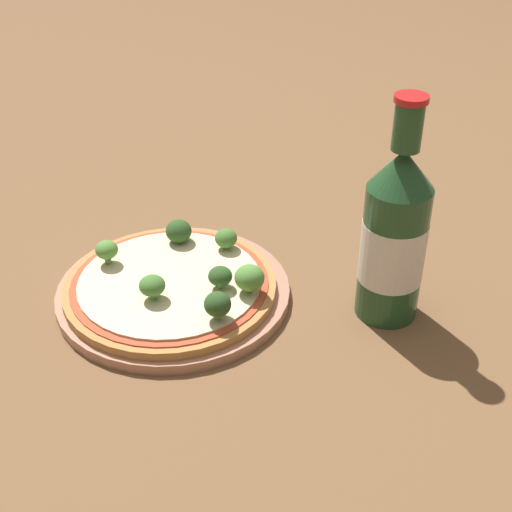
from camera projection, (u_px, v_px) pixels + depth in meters
name	position (u px, v px, depth m)	size (l,w,h in m)	color
ground_plane	(159.00, 298.00, 0.78)	(3.00, 3.00, 0.00)	brown
plate	(174.00, 292.00, 0.78)	(0.25, 0.25, 0.01)	tan
pizza	(171.00, 284.00, 0.77)	(0.23, 0.23, 0.01)	#B77F42
broccoli_floret_0	(226.00, 238.00, 0.81)	(0.03, 0.03, 0.02)	#6B8E51
broccoli_floret_1	(249.00, 279.00, 0.74)	(0.03, 0.03, 0.03)	#6B8E51
broccoli_floret_2	(152.00, 286.00, 0.73)	(0.03, 0.03, 0.03)	#6B8E51
broccoli_floret_3	(178.00, 231.00, 0.82)	(0.03, 0.03, 0.03)	#6B8E51
broccoli_floret_4	(107.00, 250.00, 0.78)	(0.02, 0.02, 0.03)	#6B8E51
broccoli_floret_5	(218.00, 304.00, 0.70)	(0.03, 0.03, 0.03)	#6B8E51
broccoli_floret_6	(219.00, 279.00, 0.74)	(0.03, 0.03, 0.02)	#6B8E51
beer_bottle	(394.00, 236.00, 0.71)	(0.07, 0.07, 0.24)	#234C28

